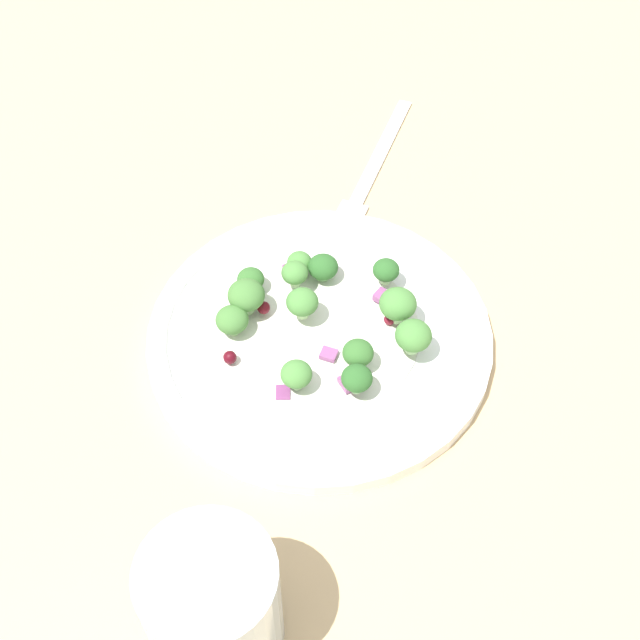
# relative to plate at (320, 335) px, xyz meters

# --- Properties ---
(ground_plane) EXTENTS (1.80, 1.80, 0.02)m
(ground_plane) POSITION_rel_plate_xyz_m (-0.00, 0.01, -0.02)
(ground_plane) COLOR tan
(plate) EXTENTS (0.26, 0.26, 0.02)m
(plate) POSITION_rel_plate_xyz_m (0.00, 0.00, 0.00)
(plate) COLOR white
(plate) RESTS_ON ground_plane
(dressing_pool) EXTENTS (0.15, 0.15, 0.00)m
(dressing_pool) POSITION_rel_plate_xyz_m (-0.00, 0.00, 0.00)
(dressing_pool) COLOR white
(dressing_pool) RESTS_ON plate
(broccoli_floret_0) EXTENTS (0.02, 0.02, 0.02)m
(broccoli_floret_0) POSITION_rel_plate_xyz_m (-0.02, -0.01, 0.03)
(broccoli_floret_0) COLOR #ADD18E
(broccoli_floret_0) RESTS_ON plate
(broccoli_floret_1) EXTENTS (0.02, 0.02, 0.02)m
(broccoli_floret_1) POSITION_rel_plate_xyz_m (-0.06, 0.02, 0.02)
(broccoli_floret_1) COLOR #9EC684
(broccoli_floret_1) RESTS_ON plate
(broccoli_floret_2) EXTENTS (0.03, 0.03, 0.03)m
(broccoli_floret_2) POSITION_rel_plate_xyz_m (0.05, 0.05, 0.03)
(broccoli_floret_2) COLOR #9EC684
(broccoli_floret_2) RESTS_ON plate
(broccoli_floret_3) EXTENTS (0.02, 0.02, 0.02)m
(broccoli_floret_3) POSITION_rel_plate_xyz_m (0.04, 0.01, 0.02)
(broccoli_floret_3) COLOR #8EB77A
(broccoli_floret_3) RESTS_ON plate
(broccoli_floret_4) EXTENTS (0.02, 0.02, 0.02)m
(broccoli_floret_4) POSITION_rel_plate_xyz_m (-0.05, 0.00, 0.02)
(broccoli_floret_4) COLOR #9EC684
(broccoli_floret_4) RESTS_ON plate
(broccoli_floret_5) EXTENTS (0.02, 0.02, 0.02)m
(broccoli_floret_5) POSITION_rel_plate_xyz_m (0.06, -0.01, 0.02)
(broccoli_floret_5) COLOR #8EB77A
(broccoli_floret_5) RESTS_ON plate
(broccoli_floret_6) EXTENTS (0.03, 0.03, 0.03)m
(broccoli_floret_6) POSITION_rel_plate_xyz_m (-0.04, -0.04, 0.03)
(broccoli_floret_6) COLOR #8EB77A
(broccoli_floret_6) RESTS_ON plate
(broccoli_floret_7) EXTENTS (0.02, 0.02, 0.02)m
(broccoli_floret_7) POSITION_rel_plate_xyz_m (-0.01, 0.07, 0.02)
(broccoli_floret_7) COLOR #9EC684
(broccoli_floret_7) RESTS_ON plate
(broccoli_floret_8) EXTENTS (0.02, 0.02, 0.02)m
(broccoli_floret_8) POSITION_rel_plate_xyz_m (0.03, -0.04, 0.02)
(broccoli_floret_8) COLOR #9EC684
(broccoli_floret_8) RESTS_ON plate
(broccoli_floret_9) EXTENTS (0.02, 0.02, 0.02)m
(broccoli_floret_9) POSITION_rel_plate_xyz_m (-0.06, -0.02, 0.02)
(broccoli_floret_9) COLOR #8EB77A
(broccoli_floret_9) RESTS_ON plate
(broccoli_floret_10) EXTENTS (0.02, 0.02, 0.02)m
(broccoli_floret_10) POSITION_rel_plate_xyz_m (-0.03, -0.06, 0.02)
(broccoli_floret_10) COLOR #ADD18E
(broccoli_floret_10) RESTS_ON plate
(broccoli_floret_11) EXTENTS (0.02, 0.02, 0.02)m
(broccoli_floret_11) POSITION_rel_plate_xyz_m (-0.04, 0.03, 0.02)
(broccoli_floret_11) COLOR #8EB77A
(broccoli_floret_11) RESTS_ON plate
(broccoli_floret_12) EXTENTS (0.03, 0.03, 0.03)m
(broccoli_floret_12) POSITION_rel_plate_xyz_m (0.02, 0.05, 0.03)
(broccoli_floret_12) COLOR #8EB77A
(broccoli_floret_12) RESTS_ON plate
(cranberry_0) EXTENTS (0.01, 0.01, 0.01)m
(cranberry_0) POSITION_rel_plate_xyz_m (0.02, 0.05, 0.01)
(cranberry_0) COLOR maroon
(cranberry_0) RESTS_ON plate
(cranberry_1) EXTENTS (0.01, 0.01, 0.01)m
(cranberry_1) POSITION_rel_plate_xyz_m (-0.04, -0.03, 0.01)
(cranberry_1) COLOR maroon
(cranberry_1) RESTS_ON plate
(cranberry_2) EXTENTS (0.01, 0.01, 0.01)m
(cranberry_2) POSITION_rel_plate_xyz_m (-0.01, -0.07, 0.01)
(cranberry_2) COLOR #4C0A14
(cranberry_2) RESTS_ON plate
(onion_bit_0) EXTENTS (0.02, 0.02, 0.00)m
(onion_bit_0) POSITION_rel_plate_xyz_m (0.03, -0.05, 0.01)
(onion_bit_0) COLOR #843D75
(onion_bit_0) RESTS_ON plate
(onion_bit_1) EXTENTS (0.02, 0.02, 0.00)m
(onion_bit_1) POSITION_rel_plate_xyz_m (0.02, -0.01, 0.01)
(onion_bit_1) COLOR #934C84
(onion_bit_1) RESTS_ON plate
(onion_bit_2) EXTENTS (0.01, 0.01, 0.01)m
(onion_bit_2) POSITION_rel_plate_xyz_m (0.05, -0.01, 0.01)
(onion_bit_2) COLOR #934C84
(onion_bit_2) RESTS_ON plate
(onion_bit_3) EXTENTS (0.01, 0.01, 0.01)m
(onion_bit_3) POSITION_rel_plate_xyz_m (-0.00, 0.06, 0.01)
(onion_bit_3) COLOR #934C84
(onion_bit_3) RESTS_ON plate
(onion_bit_4) EXTENTS (0.01, 0.01, 0.00)m
(onion_bit_4) POSITION_rel_plate_xyz_m (-0.06, 0.01, 0.01)
(onion_bit_4) COLOR #843D75
(onion_bit_4) RESTS_ON plate
(fork) EXTENTS (0.13, 0.16, 0.01)m
(fork) POSITION_rel_plate_xyz_m (-0.14, 0.14, -0.01)
(fork) COLOR silver
(fork) RESTS_ON ground_plane
(water_glass) EXTENTS (0.08, 0.08, 0.09)m
(water_glass) POSITION_rel_plate_xyz_m (0.15, -0.17, 0.04)
(water_glass) COLOR silver
(water_glass) RESTS_ON ground_plane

